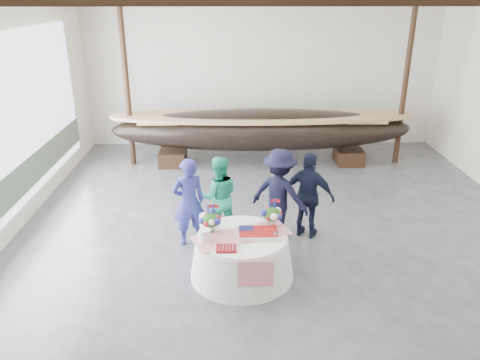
{
  "coord_description": "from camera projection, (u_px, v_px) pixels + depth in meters",
  "views": [
    {
      "loc": [
        -0.93,
        -7.48,
        4.28
      ],
      "look_at": [
        -0.76,
        0.37,
        1.09
      ],
      "focal_mm": 35.0,
      "sensor_mm": 36.0,
      "label": 1
    }
  ],
  "objects": [
    {
      "name": "floor",
      "position": [
        282.0,
        242.0,
        8.56
      ],
      "size": [
        10.0,
        12.0,
        0.01
      ],
      "primitive_type": "cube",
      "color": "#3D3D42",
      "rests_on": "ground"
    },
    {
      "name": "wall_back",
      "position": [
        262.0,
        68.0,
        13.27
      ],
      "size": [
        10.0,
        0.02,
        4.5
      ],
      "primitive_type": "cube",
      "color": "silver",
      "rests_on": "ground"
    },
    {
      "name": "pavilion_structure",
      "position": [
        285.0,
        8.0,
        7.75
      ],
      "size": [
        9.8,
        11.76,
        4.5
      ],
      "color": "black",
      "rests_on": "ground"
    },
    {
      "name": "open_bay",
      "position": [
        14.0,
        132.0,
        8.7
      ],
      "size": [
        0.03,
        7.0,
        3.2
      ],
      "color": "silver",
      "rests_on": "ground"
    },
    {
      "name": "longboat_display",
      "position": [
        262.0,
        129.0,
        12.14
      ],
      "size": [
        7.8,
        1.56,
        1.46
      ],
      "color": "black",
      "rests_on": "ground"
    },
    {
      "name": "banquet_table",
      "position": [
        242.0,
        255.0,
        7.46
      ],
      "size": [
        1.66,
        1.66,
        0.72
      ],
      "color": "white",
      "rests_on": "ground"
    },
    {
      "name": "tabletop_items",
      "position": [
        240.0,
        222.0,
        7.41
      ],
      "size": [
        1.63,
        1.09,
        0.4
      ],
      "color": "red",
      "rests_on": "banquet_table"
    },
    {
      "name": "guest_woman_blue",
      "position": [
        189.0,
        202.0,
        8.26
      ],
      "size": [
        0.69,
        0.58,
        1.62
      ],
      "primitive_type": "imported",
      "rotation": [
        0.0,
        0.0,
        3.52
      ],
      "color": "navy",
      "rests_on": "ground"
    },
    {
      "name": "guest_woman_teal",
      "position": [
        219.0,
        197.0,
        8.55
      ],
      "size": [
        0.82,
        0.68,
        1.56
      ],
      "primitive_type": "imported",
      "rotation": [
        0.0,
        0.0,
        3.27
      ],
      "color": "#20A882",
      "rests_on": "ground"
    },
    {
      "name": "guest_man_left",
      "position": [
        280.0,
        194.0,
        8.47
      ],
      "size": [
        1.27,
        1.11,
        1.71
      ],
      "primitive_type": "imported",
      "rotation": [
        0.0,
        0.0,
        2.61
      ],
      "color": "black",
      "rests_on": "ground"
    },
    {
      "name": "guest_man_right",
      "position": [
        309.0,
        196.0,
        8.5
      ],
      "size": [
        1.03,
        0.79,
        1.63
      ],
      "primitive_type": "imported",
      "rotation": [
        0.0,
        0.0,
        2.67
      ],
      "color": "black",
      "rests_on": "ground"
    }
  ]
}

